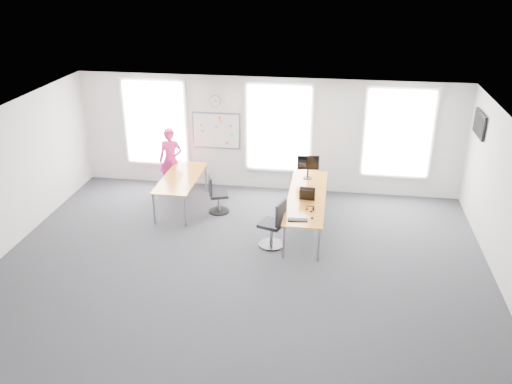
% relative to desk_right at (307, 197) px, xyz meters
% --- Properties ---
extents(floor, '(10.00, 10.00, 0.00)m').
position_rel_desk_right_xyz_m(floor, '(-1.19, -1.92, -0.72)').
color(floor, '#27262B').
rests_on(floor, ground).
extents(ceiling, '(10.00, 10.00, 0.00)m').
position_rel_desk_right_xyz_m(ceiling, '(-1.19, -1.92, 2.28)').
color(ceiling, white).
rests_on(ceiling, ground).
extents(wall_back, '(10.00, 0.00, 10.00)m').
position_rel_desk_right_xyz_m(wall_back, '(-1.19, 2.08, 0.78)').
color(wall_back, silver).
rests_on(wall_back, ground).
extents(wall_front, '(10.00, 0.00, 10.00)m').
position_rel_desk_right_xyz_m(wall_front, '(-1.19, -5.92, 0.78)').
color(wall_front, silver).
rests_on(wall_front, ground).
extents(wall_left, '(0.00, 10.00, 10.00)m').
position_rel_desk_right_xyz_m(wall_left, '(-6.19, -1.92, 0.78)').
color(wall_left, silver).
rests_on(wall_left, ground).
extents(window_left, '(1.60, 0.06, 2.20)m').
position_rel_desk_right_xyz_m(window_left, '(-4.19, 2.05, 0.98)').
color(window_left, silver).
rests_on(window_left, wall_back).
extents(window_mid, '(1.60, 0.06, 2.20)m').
position_rel_desk_right_xyz_m(window_mid, '(-0.89, 2.05, 0.98)').
color(window_mid, silver).
rests_on(window_mid, wall_back).
extents(window_right, '(1.60, 0.06, 2.20)m').
position_rel_desk_right_xyz_m(window_right, '(2.11, 2.05, 0.98)').
color(window_right, silver).
rests_on(window_right, wall_back).
extents(desk_right, '(0.84, 3.16, 0.77)m').
position_rel_desk_right_xyz_m(desk_right, '(0.00, 0.00, 0.00)').
color(desk_right, orange).
rests_on(desk_right, ground).
extents(desk_left, '(0.87, 2.17, 0.79)m').
position_rel_desk_right_xyz_m(desk_left, '(-3.13, 0.60, 0.00)').
color(desk_left, orange).
rests_on(desk_left, ground).
extents(chair_right, '(0.61, 0.61, 1.06)m').
position_rel_desk_right_xyz_m(chair_right, '(-0.62, -1.05, -0.25)').
color(chair_right, black).
rests_on(chair_right, ground).
extents(chair_left, '(0.55, 0.55, 0.95)m').
position_rel_desk_right_xyz_m(chair_left, '(-2.21, 0.40, -0.30)').
color(chair_left, black).
rests_on(chair_left, ground).
extents(person, '(0.66, 0.46, 1.72)m').
position_rel_desk_right_xyz_m(person, '(-3.66, 1.52, 0.14)').
color(person, '#D8206F').
rests_on(person, ground).
extents(whiteboard, '(1.20, 0.03, 0.90)m').
position_rel_desk_right_xyz_m(whiteboard, '(-2.54, 2.05, 0.83)').
color(whiteboard, white).
rests_on(whiteboard, wall_back).
extents(wall_clock, '(0.30, 0.04, 0.30)m').
position_rel_desk_right_xyz_m(wall_clock, '(-2.54, 2.05, 1.63)').
color(wall_clock, gray).
rests_on(wall_clock, wall_back).
extents(tv, '(0.06, 0.90, 0.55)m').
position_rel_desk_right_xyz_m(tv, '(3.76, 1.08, 1.58)').
color(tv, black).
rests_on(tv, wall_right).
extents(keyboard, '(0.42, 0.20, 0.02)m').
position_rel_desk_right_xyz_m(keyboard, '(-0.11, -1.29, 0.06)').
color(keyboard, black).
rests_on(keyboard, desk_right).
extents(mouse, '(0.07, 0.11, 0.04)m').
position_rel_desk_right_xyz_m(mouse, '(0.18, -1.16, 0.07)').
color(mouse, black).
rests_on(mouse, desk_right).
extents(lens_cap, '(0.07, 0.07, 0.01)m').
position_rel_desk_right_xyz_m(lens_cap, '(0.15, -0.83, 0.05)').
color(lens_cap, black).
rests_on(lens_cap, desk_right).
extents(headphones, '(0.18, 0.10, 0.11)m').
position_rel_desk_right_xyz_m(headphones, '(0.11, -0.76, 0.10)').
color(headphones, black).
rests_on(headphones, desk_right).
extents(laptop_sleeve, '(0.35, 0.21, 0.28)m').
position_rel_desk_right_xyz_m(laptop_sleeve, '(0.02, -0.25, 0.19)').
color(laptop_sleeve, black).
rests_on(laptop_sleeve, desk_right).
extents(paper_stack, '(0.34, 0.29, 0.10)m').
position_rel_desk_right_xyz_m(paper_stack, '(-0.04, 0.03, 0.10)').
color(paper_stack, beige).
rests_on(paper_stack, desk_right).
extents(monitor, '(0.53, 0.22, 0.59)m').
position_rel_desk_right_xyz_m(monitor, '(-0.05, 1.02, 0.41)').
color(monitor, black).
rests_on(monitor, desk_right).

